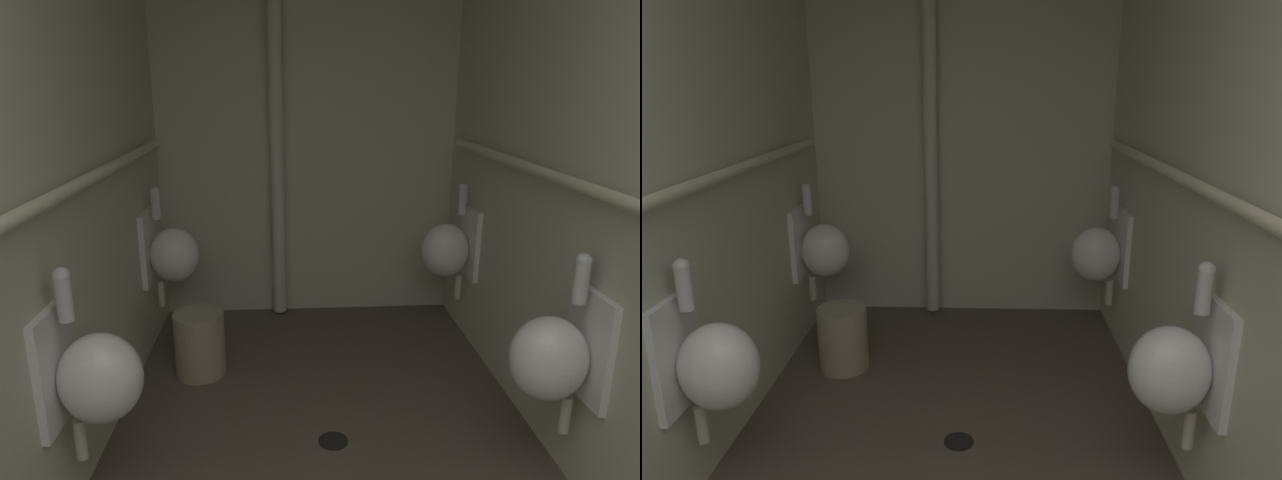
# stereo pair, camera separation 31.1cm
# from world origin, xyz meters

# --- Properties ---
(wall_left) EXTENTS (0.06, 3.99, 2.67)m
(wall_left) POSITION_xyz_m (-1.04, 1.94, 1.33)
(wall_left) COLOR beige
(wall_left) RESTS_ON ground
(wall_right) EXTENTS (0.06, 3.99, 2.67)m
(wall_right) POSITION_xyz_m (1.04, 1.94, 1.33)
(wall_right) COLOR beige
(wall_right) RESTS_ON ground
(wall_back) EXTENTS (2.14, 0.06, 2.67)m
(wall_back) POSITION_xyz_m (0.00, 3.90, 1.33)
(wall_back) COLOR beige
(wall_back) RESTS_ON ground
(urinal_left_mid) EXTENTS (0.32, 0.30, 0.76)m
(urinal_left_mid) POSITION_xyz_m (-0.86, 1.90, 0.60)
(urinal_left_mid) COLOR white
(urinal_left_far) EXTENTS (0.32, 0.30, 0.76)m
(urinal_left_far) POSITION_xyz_m (-0.86, 3.36, 0.60)
(urinal_left_far) COLOR white
(urinal_right_mid) EXTENTS (0.32, 0.30, 0.76)m
(urinal_right_mid) POSITION_xyz_m (0.86, 1.94, 0.60)
(urinal_right_mid) COLOR white
(urinal_right_far) EXTENTS (0.32, 0.30, 0.76)m
(urinal_right_far) POSITION_xyz_m (0.86, 3.35, 0.60)
(urinal_right_far) COLOR white
(supply_pipe_left) EXTENTS (0.06, 3.30, 0.06)m
(supply_pipe_left) POSITION_xyz_m (-0.95, 1.95, 1.24)
(supply_pipe_left) COLOR beige
(supply_pipe_right) EXTENTS (0.06, 3.30, 0.06)m
(supply_pipe_right) POSITION_xyz_m (0.95, 1.94, 1.24)
(supply_pipe_right) COLOR beige
(standpipe_back_wall) EXTENTS (0.09, 0.09, 2.62)m
(standpipe_back_wall) POSITION_xyz_m (-0.21, 3.79, 1.33)
(standpipe_back_wall) COLOR beige
(standpipe_back_wall) RESTS_ON ground
(floor_drain) EXTENTS (0.14, 0.14, 0.01)m
(floor_drain) POSITION_xyz_m (0.04, 2.29, 0.00)
(floor_drain) COLOR black
(floor_drain) RESTS_ON ground
(waste_bin) EXTENTS (0.28, 0.28, 0.37)m
(waste_bin) POSITION_xyz_m (-0.66, 2.98, 0.18)
(waste_bin) COLOR #9E937A
(waste_bin) RESTS_ON ground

